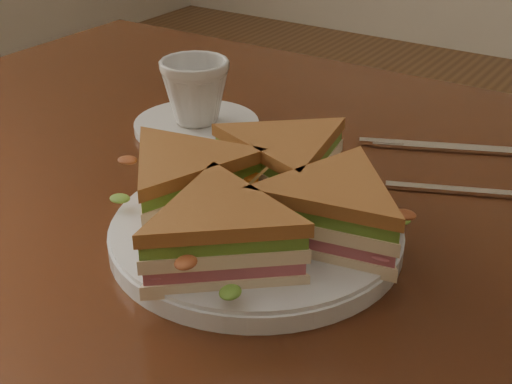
# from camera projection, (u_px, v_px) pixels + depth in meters

# --- Properties ---
(table) EXTENTS (1.20, 0.80, 0.75)m
(table) POSITION_uv_depth(u_px,v_px,m) (285.00, 269.00, 0.77)
(table) COLOR black
(table) RESTS_ON ground
(plate) EXTENTS (0.26, 0.26, 0.02)m
(plate) POSITION_uv_depth(u_px,v_px,m) (256.00, 234.00, 0.63)
(plate) COLOR silver
(plate) RESTS_ON table
(sandwich_wedges) EXTENTS (0.31, 0.31, 0.06)m
(sandwich_wedges) POSITION_uv_depth(u_px,v_px,m) (256.00, 197.00, 0.61)
(sandwich_wedges) COLOR #FFE6BC
(sandwich_wedges) RESTS_ON plate
(crisps_mound) EXTENTS (0.09, 0.09, 0.05)m
(crisps_mound) POSITION_uv_depth(u_px,v_px,m) (256.00, 201.00, 0.62)
(crisps_mound) COLOR #BF6018
(crisps_mound) RESTS_ON plate
(spoon) EXTENTS (0.17, 0.08, 0.01)m
(spoon) POSITION_uv_depth(u_px,v_px,m) (379.00, 183.00, 0.73)
(spoon) COLOR silver
(spoon) RESTS_ON table
(knife) EXTENTS (0.20, 0.10, 0.00)m
(knife) POSITION_uv_depth(u_px,v_px,m) (449.00, 148.00, 0.81)
(knife) COLOR silver
(knife) RESTS_ON table
(saucer) EXTENTS (0.15, 0.15, 0.01)m
(saucer) POSITION_uv_depth(u_px,v_px,m) (197.00, 125.00, 0.86)
(saucer) COLOR silver
(saucer) RESTS_ON table
(coffee_cup) EXTENTS (0.09, 0.09, 0.08)m
(coffee_cup) POSITION_uv_depth(u_px,v_px,m) (195.00, 91.00, 0.84)
(coffee_cup) COLOR silver
(coffee_cup) RESTS_ON saucer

